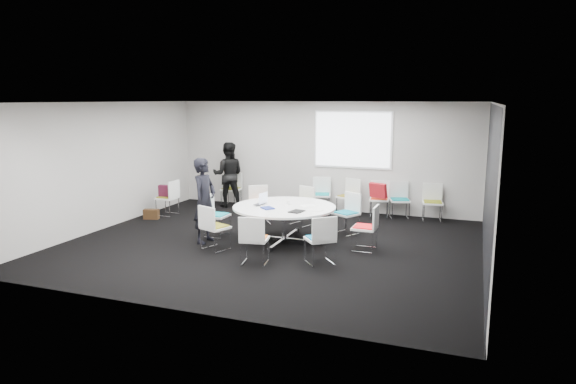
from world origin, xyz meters
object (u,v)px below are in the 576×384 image
(cup, at_px, (288,202))
(chair_back_a, at_px, (321,201))
(chair_ring_d, at_px, (260,212))
(person_main, at_px, (205,201))
(chair_ring_h, at_px, (320,249))
(chair_person_back, at_px, (231,195))
(chair_back_e, at_px, (432,210))
(laptop, at_px, (262,204))
(person_back, at_px, (228,175))
(chair_back_c, at_px, (379,206))
(conference_table, at_px, (284,216))
(chair_back_b, at_px, (348,203))
(chair_ring_c, at_px, (302,213))
(chair_ring_e, at_px, (217,223))
(chair_ring_b, at_px, (346,221))
(maroon_bag, at_px, (167,191))
(chair_ring_a, at_px, (365,236))
(chair_ring_f, at_px, (215,236))
(chair_back_d, at_px, (399,207))
(chair_ring_g, at_px, (255,249))
(chair_spare_left, at_px, (168,204))
(brown_bag, at_px, (151,214))

(cup, bearing_deg, chair_back_a, 92.14)
(chair_ring_d, height_order, person_main, person_main)
(chair_ring_h, bearing_deg, chair_person_back, 93.84)
(chair_back_e, xyz_separation_m, laptop, (-3.14, -2.92, 0.47))
(chair_ring_d, distance_m, person_back, 2.27)
(chair_back_c, xyz_separation_m, chair_back_e, (1.26, 0.01, 0.00))
(conference_table, height_order, chair_back_a, chair_back_a)
(chair_back_b, height_order, chair_back_e, same)
(chair_ring_h, height_order, chair_back_a, same)
(chair_ring_c, height_order, chair_ring_d, same)
(chair_ring_c, height_order, cup, chair_ring_c)
(chair_ring_e, bearing_deg, chair_ring_b, 116.34)
(chair_back_c, height_order, maroon_bag, chair_back_c)
(conference_table, xyz_separation_m, chair_ring_h, (1.10, -1.15, -0.25))
(chair_ring_c, xyz_separation_m, chair_back_a, (0.03, 1.48, 0.00))
(person_main, bearing_deg, chair_ring_h, -99.33)
(chair_ring_b, xyz_separation_m, person_main, (-2.53, -1.62, 0.58))
(chair_ring_a, bearing_deg, person_back, 57.93)
(chair_ring_c, height_order, chair_ring_f, same)
(chair_back_c, bearing_deg, chair_back_d, 177.79)
(chair_ring_g, height_order, maroon_bag, chair_ring_g)
(chair_ring_d, distance_m, chair_ring_h, 3.17)
(laptop, xyz_separation_m, cup, (0.48, 0.25, 0.03))
(conference_table, height_order, chair_spare_left, chair_spare_left)
(chair_back_b, bearing_deg, chair_ring_h, 119.04)
(chair_back_b, distance_m, brown_bag, 4.86)
(chair_back_b, relative_size, cup, 9.78)
(brown_bag, bearing_deg, conference_table, -10.87)
(chair_back_c, height_order, chair_back_d, same)
(chair_ring_c, height_order, chair_back_d, same)
(chair_ring_e, relative_size, person_back, 0.51)
(chair_back_b, bearing_deg, conference_table, 100.08)
(chair_ring_d, relative_size, chair_back_a, 1.00)
(chair_ring_b, xyz_separation_m, chair_person_back, (-3.67, 1.86, 0.00))
(chair_ring_e, distance_m, laptop, 1.12)
(chair_back_c, bearing_deg, chair_ring_h, 78.43)
(conference_table, distance_m, person_main, 1.63)
(chair_ring_f, height_order, chair_back_b, same)
(chair_ring_c, relative_size, laptop, 2.56)
(chair_ring_e, relative_size, chair_ring_h, 1.00)
(chair_ring_d, relative_size, chair_ring_f, 1.00)
(chair_ring_h, bearing_deg, chair_ring_e, 119.55)
(chair_ring_c, relative_size, chair_ring_e, 1.00)
(chair_ring_g, height_order, brown_bag, chair_ring_g)
(chair_spare_left, height_order, maroon_bag, chair_spare_left)
(conference_table, relative_size, cup, 23.11)
(chair_ring_h, distance_m, chair_person_back, 5.48)
(brown_bag, bearing_deg, laptop, -13.39)
(chair_spare_left, bearing_deg, chair_ring_a, -103.06)
(chair_ring_g, bearing_deg, chair_back_b, 72.18)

